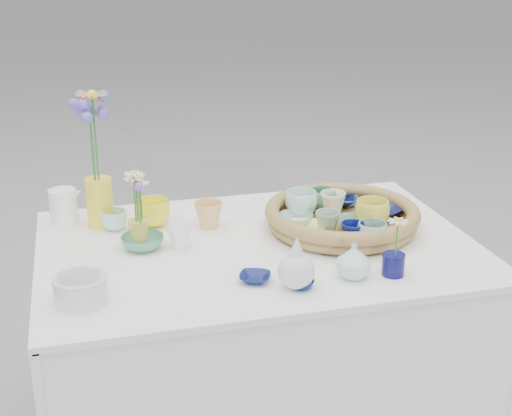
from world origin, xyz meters
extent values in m
imported|color=#07123A|center=(0.32, 0.20, 0.80)|extent=(0.15, 0.15, 0.03)
imported|color=#101653|center=(0.41, 0.07, 0.80)|extent=(0.17, 0.17, 0.03)
imported|color=#FBEB47|center=(0.36, 0.01, 0.82)|extent=(0.11, 0.11, 0.08)
imported|color=#548E65|center=(0.31, -0.01, 0.80)|extent=(0.16, 0.16, 0.03)
imported|color=#84AA84|center=(0.21, -0.01, 0.82)|extent=(0.09, 0.09, 0.07)
imported|color=#93BAAA|center=(0.14, 0.08, 0.80)|extent=(0.13, 0.13, 0.03)
imported|color=silver|center=(0.18, 0.15, 0.82)|extent=(0.12, 0.12, 0.08)
imported|color=white|center=(0.28, 0.13, 0.82)|extent=(0.09, 0.09, 0.07)
imported|color=#81ACFE|center=(0.35, 0.20, 0.80)|extent=(0.09, 0.09, 0.03)
imported|color=#0A1355|center=(0.25, -0.11, 0.81)|extent=(0.08, 0.08, 0.06)
imported|color=#FAFB7F|center=(0.15, 0.00, 0.80)|extent=(0.14, 0.14, 0.03)
imported|color=#90B4A4|center=(0.30, -0.13, 0.82)|extent=(0.09, 0.09, 0.07)
imported|color=#53955F|center=(0.26, 0.17, 0.82)|extent=(0.11, 0.11, 0.07)
imported|color=#FFF421|center=(-0.28, 0.22, 0.81)|extent=(0.12, 0.12, 0.08)
imported|color=#ECB56B|center=(-0.11, 0.17, 0.81)|extent=(0.12, 0.12, 0.08)
imported|color=#498E67|center=(-0.33, 0.05, 0.78)|extent=(0.12, 0.12, 0.04)
imported|color=white|center=(-0.22, 0.03, 0.80)|extent=(0.08, 0.08, 0.07)
imported|color=#0D184F|center=(-0.07, -0.23, 0.78)|extent=(0.11, 0.11, 0.02)
imported|color=silver|center=(-0.40, 0.22, 0.80)|extent=(0.10, 0.10, 0.06)
imported|color=#061651|center=(0.03, -0.30, 0.78)|extent=(0.08, 0.08, 0.02)
imported|color=silver|center=(0.19, -0.28, 0.81)|extent=(0.12, 0.12, 0.10)
cylinder|color=#0B0B4B|center=(0.29, -0.29, 0.79)|extent=(0.08, 0.08, 0.06)
cylinder|color=yellow|center=(-0.43, 0.26, 0.84)|extent=(0.09, 0.09, 0.15)
cylinder|color=gold|center=(-0.33, 0.11, 0.80)|extent=(0.08, 0.08, 0.06)
camera|label=1|loc=(-0.49, -1.85, 1.60)|focal=50.00mm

